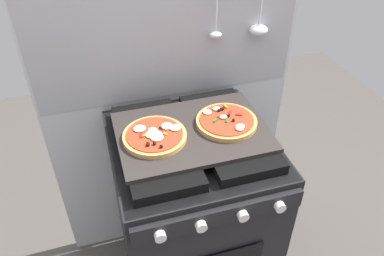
{
  "coord_description": "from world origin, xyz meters",
  "views": [
    {
      "loc": [
        -0.31,
        -1.04,
        1.76
      ],
      "look_at": [
        0.0,
        0.0,
        0.93
      ],
      "focal_mm": 35.6,
      "sensor_mm": 36.0,
      "label": 1
    }
  ],
  "objects_px": {
    "stove": "(192,215)",
    "pizza_left": "(155,136)",
    "pizza_right": "(226,121)",
    "baking_tray": "(192,132)"
  },
  "relations": [
    {
      "from": "pizza_left",
      "to": "pizza_right",
      "type": "height_order",
      "value": "same"
    },
    {
      "from": "pizza_left",
      "to": "pizza_right",
      "type": "relative_size",
      "value": 1.0
    },
    {
      "from": "stove",
      "to": "pizza_right",
      "type": "distance_m",
      "value": 0.5
    },
    {
      "from": "baking_tray",
      "to": "stove",
      "type": "bearing_deg",
      "value": -90.0
    },
    {
      "from": "stove",
      "to": "pizza_right",
      "type": "xyz_separation_m",
      "value": [
        0.13,
        0.0,
        0.48
      ]
    },
    {
      "from": "stove",
      "to": "pizza_left",
      "type": "relative_size",
      "value": 4.0
    },
    {
      "from": "pizza_left",
      "to": "pizza_right",
      "type": "distance_m",
      "value": 0.27
    },
    {
      "from": "stove",
      "to": "pizza_left",
      "type": "xyz_separation_m",
      "value": [
        -0.14,
        -0.01,
        0.48
      ]
    },
    {
      "from": "pizza_left",
      "to": "baking_tray",
      "type": "bearing_deg",
      "value": 2.92
    },
    {
      "from": "baking_tray",
      "to": "pizza_left",
      "type": "distance_m",
      "value": 0.14
    }
  ]
}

